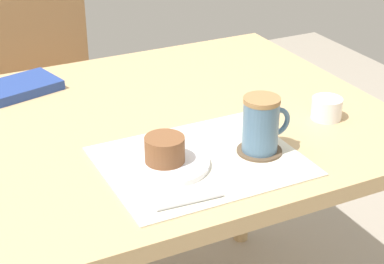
% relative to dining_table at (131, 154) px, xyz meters
% --- Properties ---
extents(dining_table, '(1.20, 0.87, 0.75)m').
position_rel_dining_table_xyz_m(dining_table, '(0.00, 0.00, 0.00)').
color(dining_table, tan).
rests_on(dining_table, ground_plane).
extents(wooden_chair, '(0.43, 0.43, 0.97)m').
position_rel_dining_table_xyz_m(wooden_chair, '(0.00, 0.81, -0.14)').
color(wooden_chair, '#997047').
rests_on(wooden_chair, ground_plane).
extents(placemat, '(0.39, 0.32, 0.00)m').
position_rel_dining_table_xyz_m(placemat, '(0.07, -0.23, 0.08)').
color(placemat, silver).
rests_on(placemat, dining_table).
extents(pastry_plate, '(0.18, 0.18, 0.01)m').
position_rel_dining_table_xyz_m(pastry_plate, '(-0.01, -0.22, 0.09)').
color(pastry_plate, white).
rests_on(pastry_plate, placemat).
extents(pastry, '(0.08, 0.08, 0.05)m').
position_rel_dining_table_xyz_m(pastry, '(-0.01, -0.22, 0.12)').
color(pastry, brown).
rests_on(pastry, pastry_plate).
extents(coffee_coaster, '(0.09, 0.09, 0.00)m').
position_rel_dining_table_xyz_m(coffee_coaster, '(0.19, -0.25, 0.08)').
color(coffee_coaster, brown).
rests_on(coffee_coaster, placemat).
extents(coffee_mug, '(0.11, 0.08, 0.12)m').
position_rel_dining_table_xyz_m(coffee_mug, '(0.19, -0.25, 0.14)').
color(coffee_mug, slate).
rests_on(coffee_mug, coffee_coaster).
extents(teaspoon, '(0.13, 0.02, 0.01)m').
position_rel_dining_table_xyz_m(teaspoon, '(-0.02, -0.36, 0.09)').
color(teaspoon, silver).
rests_on(teaspoon, placemat).
extents(sugar_bowl, '(0.07, 0.07, 0.05)m').
position_rel_dining_table_xyz_m(sugar_bowl, '(0.42, -0.17, 0.10)').
color(sugar_bowl, white).
rests_on(sugar_bowl, dining_table).
extents(small_book, '(0.21, 0.17, 0.02)m').
position_rel_dining_table_xyz_m(small_book, '(-0.17, 0.30, 0.09)').
color(small_book, navy).
rests_on(small_book, dining_table).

